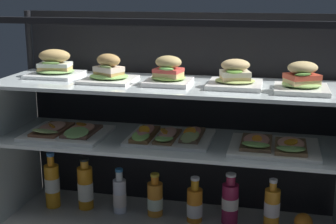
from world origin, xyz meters
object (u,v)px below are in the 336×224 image
(plated_roll_sandwich_far_right, at_px, (302,81))
(juice_bottle_front_second, at_px, (272,208))
(plated_roll_sandwich_far_left, at_px, (55,66))
(open_sandwich_tray_near_right_corner, at_px, (274,146))
(open_sandwich_tray_near_left_corner, at_px, (167,136))
(plated_roll_sandwich_center, at_px, (168,74))
(plated_roll_sandwich_left_of_center, at_px, (109,72))
(plated_roll_sandwich_near_left_corner, at_px, (235,77))
(juice_bottle_near_post, at_px, (230,202))
(juice_bottle_front_left_end, at_px, (120,196))
(juice_bottle_front_fourth, at_px, (195,205))
(open_sandwich_tray_mid_left, at_px, (66,131))
(juice_bottle_back_left, at_px, (52,184))
(orange_fruit_beside_bottles, at_px, (303,222))
(juice_bottle_tucked_behind, at_px, (155,199))
(juice_bottle_front_right_end, at_px, (85,188))

(plated_roll_sandwich_far_right, distance_m, juice_bottle_front_second, 0.57)
(plated_roll_sandwich_far_left, height_order, open_sandwich_tray_near_right_corner, plated_roll_sandwich_far_left)
(open_sandwich_tray_near_left_corner, bearing_deg, plated_roll_sandwich_center, -65.02)
(plated_roll_sandwich_left_of_center, height_order, open_sandwich_tray_near_left_corner, plated_roll_sandwich_left_of_center)
(plated_roll_sandwich_near_left_corner, bearing_deg, juice_bottle_near_post, 96.64)
(juice_bottle_front_left_end, relative_size, juice_bottle_front_fourth, 1.02)
(open_sandwich_tray_mid_left, bearing_deg, juice_bottle_front_second, 5.16)
(plated_roll_sandwich_near_left_corner, xyz_separation_m, juice_bottle_front_left_end, (-0.50, 0.06, -0.57))
(plated_roll_sandwich_far_right, relative_size, open_sandwich_tray_near_left_corner, 0.57)
(open_sandwich_tray_near_right_corner, bearing_deg, juice_bottle_front_second, 85.05)
(plated_roll_sandwich_near_left_corner, xyz_separation_m, juice_bottle_front_fourth, (-0.16, 0.05, -0.57))
(juice_bottle_front_fourth, bearing_deg, plated_roll_sandwich_left_of_center, -171.01)
(juice_bottle_front_second, bearing_deg, juice_bottle_near_post, 173.35)
(plated_roll_sandwich_left_of_center, relative_size, juice_bottle_back_left, 0.78)
(orange_fruit_beside_bottles, bearing_deg, plated_roll_sandwich_left_of_center, -175.04)
(plated_roll_sandwich_left_of_center, bearing_deg, juice_bottle_tucked_behind, 23.67)
(plated_roll_sandwich_near_left_corner, bearing_deg, juice_bottle_front_second, 18.19)
(plated_roll_sandwich_far_left, distance_m, plated_roll_sandwich_near_left_corner, 0.78)
(juice_bottle_near_post, bearing_deg, juice_bottle_front_right_end, -179.54)
(juice_bottle_front_right_end, bearing_deg, plated_roll_sandwich_far_right, -6.41)
(juice_bottle_front_right_end, height_order, juice_bottle_front_second, juice_bottle_front_right_end)
(open_sandwich_tray_near_left_corner, height_order, juice_bottle_front_second, open_sandwich_tray_near_left_corner)
(plated_roll_sandwich_far_right, xyz_separation_m, juice_bottle_front_fourth, (-0.40, 0.09, -0.58))
(plated_roll_sandwich_center, relative_size, open_sandwich_tray_mid_left, 0.52)
(plated_roll_sandwich_left_of_center, bearing_deg, juice_bottle_front_second, 4.74)
(juice_bottle_near_post, relative_size, juice_bottle_front_second, 1.00)
(plated_roll_sandwich_near_left_corner, distance_m, juice_bottle_tucked_behind, 0.67)
(plated_roll_sandwich_near_left_corner, relative_size, orange_fruit_beside_bottles, 2.67)
(open_sandwich_tray_near_right_corner, xyz_separation_m, juice_bottle_tucked_behind, (-0.50, 0.10, -0.32))
(plated_roll_sandwich_far_right, xyz_separation_m, juice_bottle_front_second, (-0.08, 0.09, -0.56))
(juice_bottle_back_left, xyz_separation_m, juice_bottle_front_left_end, (0.32, 0.01, -0.03))
(plated_roll_sandwich_far_right, bearing_deg, plated_roll_sandwich_center, 177.21)
(open_sandwich_tray_near_left_corner, bearing_deg, plated_roll_sandwich_left_of_center, -177.29)
(juice_bottle_tucked_behind, distance_m, orange_fruit_beside_bottles, 0.64)
(open_sandwich_tray_mid_left, height_order, juice_bottle_back_left, open_sandwich_tray_mid_left)
(juice_bottle_tucked_behind, bearing_deg, open_sandwich_tray_near_right_corner, -11.21)
(juice_bottle_back_left, relative_size, orange_fruit_beside_bottles, 3.40)
(open_sandwich_tray_mid_left, relative_size, juice_bottle_front_left_end, 1.64)
(plated_roll_sandwich_center, bearing_deg, juice_bottle_near_post, 18.30)
(open_sandwich_tray_near_left_corner, height_order, orange_fruit_beside_bottles, open_sandwich_tray_near_left_corner)
(plated_roll_sandwich_far_right, xyz_separation_m, juice_bottle_near_post, (-0.25, 0.11, -0.56))
(juice_bottle_tucked_behind, bearing_deg, juice_bottle_front_second, -2.13)
(plated_roll_sandwich_center, height_order, juice_bottle_front_second, plated_roll_sandwich_center)
(juice_bottle_front_fourth, height_order, juice_bottle_near_post, juice_bottle_near_post)
(plated_roll_sandwich_far_left, height_order, plated_roll_sandwich_center, plated_roll_sandwich_far_left)
(open_sandwich_tray_mid_left, xyz_separation_m, juice_bottle_front_right_end, (0.04, 0.09, -0.29))
(plated_roll_sandwich_far_right, bearing_deg, open_sandwich_tray_near_right_corner, 175.19)
(plated_roll_sandwich_far_right, bearing_deg, juice_bottle_near_post, 157.07)
(plated_roll_sandwich_far_left, height_order, juice_bottle_front_second, plated_roll_sandwich_far_left)
(plated_roll_sandwich_left_of_center, bearing_deg, juice_bottle_back_left, 170.37)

